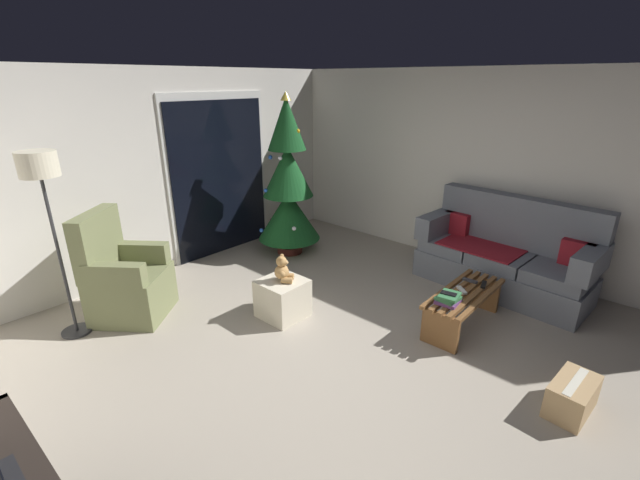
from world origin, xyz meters
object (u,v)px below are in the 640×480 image
at_px(remote_white, 462,290).
at_px(floor_lamp, 42,183).
at_px(couch, 505,257).
at_px(remote_black, 484,285).
at_px(cardboard_box_taped_mid_floor, 572,396).
at_px(coffee_table, 464,303).
at_px(cell_phone, 449,293).
at_px(ottoman, 283,298).
at_px(armchair, 125,280).
at_px(teddy_bear_honey, 283,270).
at_px(remote_graphite, 470,281).
at_px(book_stack, 448,298).
at_px(christmas_tree, 288,186).

bearing_deg(remote_white, floor_lamp, -4.52).
height_order(couch, remote_black, couch).
bearing_deg(cardboard_box_taped_mid_floor, remote_black, 51.12).
relative_size(coffee_table, floor_lamp, 0.62).
bearing_deg(cell_phone, ottoman, 106.79).
bearing_deg(armchair, coffee_table, -51.93).
bearing_deg(teddy_bear_honey, remote_graphite, -47.40).
relative_size(couch, cardboard_box_taped_mid_floor, 4.16).
xyz_separation_m(remote_black, book_stack, (-0.57, 0.11, 0.03)).
height_order(book_stack, armchair, armchair).
xyz_separation_m(remote_graphite, teddy_bear_honey, (-1.31, 1.43, 0.13)).
height_order(book_stack, ottoman, book_stack).
relative_size(remote_black, book_stack, 0.67).
height_order(couch, cell_phone, couch).
bearing_deg(remote_graphite, coffee_table, 13.24).
distance_m(armchair, floor_lamp, 1.22).
distance_m(couch, remote_graphite, 0.87).
bearing_deg(cardboard_box_taped_mid_floor, christmas_tree, 78.11).
bearing_deg(remote_white, christmas_tree, -53.17).
bearing_deg(remote_black, floor_lamp, -148.93).
relative_size(ottoman, cardboard_box_taped_mid_floor, 0.92).
bearing_deg(armchair, cell_phone, -55.96).
bearing_deg(coffee_table, remote_graphite, 13.54).
height_order(couch, book_stack, couch).
xyz_separation_m(remote_graphite, ottoman, (-1.32, 1.44, -0.19)).
bearing_deg(ottoman, remote_graphite, -47.44).
height_order(book_stack, christmas_tree, christmas_tree).
bearing_deg(christmas_tree, book_stack, -101.30).
distance_m(remote_graphite, remote_white, 0.26).
relative_size(christmas_tree, armchair, 1.96).
height_order(armchair, cardboard_box_taped_mid_floor, armchair).
bearing_deg(coffee_table, remote_black, -18.31).
relative_size(remote_graphite, remote_black, 1.00).
xyz_separation_m(remote_graphite, cardboard_box_taped_mid_floor, (-0.84, -1.19, -0.26)).
height_order(armchair, teddy_bear_honey, armchair).
bearing_deg(remote_graphite, couch, 176.70).
relative_size(coffee_table, christmas_tree, 0.50).
height_order(remote_white, ottoman, ottoman).
bearing_deg(coffee_table, book_stack, 174.96).
relative_size(remote_white, armchair, 0.14).
height_order(cell_phone, christmas_tree, christmas_tree).
bearing_deg(cell_phone, couch, -11.21).
bearing_deg(teddy_bear_honey, book_stack, -62.87).
bearing_deg(remote_graphite, cardboard_box_taped_mid_floor, 54.52).
xyz_separation_m(christmas_tree, teddy_bear_honey, (-1.28, -1.22, -0.44)).
bearing_deg(remote_graphite, cell_phone, 2.49).
bearing_deg(remote_white, book_stack, 42.24).
relative_size(remote_graphite, teddy_bear_honey, 0.55).
distance_m(couch, cardboard_box_taped_mid_floor, 2.07).
relative_size(couch, coffee_table, 1.81).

